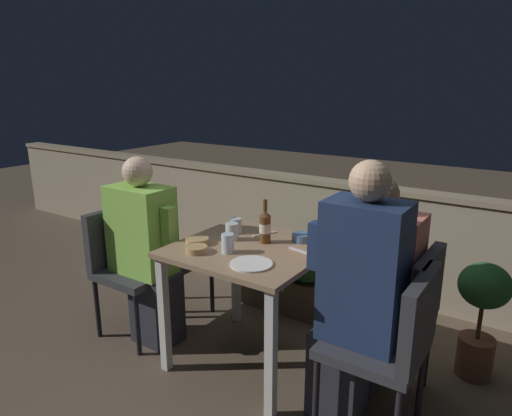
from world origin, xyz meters
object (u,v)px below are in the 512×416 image
object	(u,v)px
chair_left_near	(127,258)
potted_plant	(482,309)
person_navy_jumper	(356,297)
beer_bottle	(265,226)
person_green_blouse	(146,251)
chair_right_far	(403,310)
person_coral_top	(367,287)
chair_right_near	(394,337)
chair_left_far	(163,245)

from	to	relation	value
chair_left_near	potted_plant	bearing A→B (deg)	20.06
person_navy_jumper	beer_bottle	world-z (taller)	person_navy_jumper
person_green_blouse	person_navy_jumper	size ratio (longest dim) A/B	0.92
chair_left_near	person_navy_jumper	xyz separation A→B (m)	(1.63, 0.01, 0.15)
person_green_blouse	potted_plant	world-z (taller)	person_green_blouse
person_green_blouse	chair_right_far	xyz separation A→B (m)	(1.58, 0.31, -0.09)
chair_left_near	person_coral_top	distance (m)	1.61
beer_bottle	person_navy_jumper	bearing A→B (deg)	-19.86
person_navy_jumper	chair_right_far	bearing A→B (deg)	62.64
person_green_blouse	beer_bottle	size ratio (longest dim) A/B	4.69
chair_right_near	person_coral_top	size ratio (longest dim) A/B	0.70
person_navy_jumper	chair_right_far	xyz separation A→B (m)	(0.15, 0.29, -0.15)
chair_right_far	person_green_blouse	bearing A→B (deg)	-169.01
chair_left_far	beer_bottle	size ratio (longest dim) A/B	3.27
person_green_blouse	chair_right_far	distance (m)	1.61
person_green_blouse	potted_plant	xyz separation A→B (m)	(1.90, 0.77, -0.19)
chair_right_far	person_coral_top	world-z (taller)	person_coral_top
chair_left_far	chair_right_near	world-z (taller)	same
chair_left_far	beer_bottle	world-z (taller)	beer_bottle
chair_left_far	person_coral_top	world-z (taller)	person_coral_top
person_green_blouse	chair_left_far	world-z (taller)	person_green_blouse
potted_plant	person_navy_jumper	bearing A→B (deg)	-122.11
person_navy_jumper	person_coral_top	distance (m)	0.31
chair_right_near	person_coral_top	xyz separation A→B (m)	(-0.24, 0.29, 0.08)
chair_left_near	chair_right_far	distance (m)	1.81
beer_bottle	chair_right_far	bearing A→B (deg)	3.24
person_navy_jumper	beer_bottle	bearing A→B (deg)	160.14
chair_left_far	chair_right_near	size ratio (longest dim) A/B	1.00
person_green_blouse	person_navy_jumper	distance (m)	1.43
chair_left_far	beer_bottle	bearing A→B (deg)	-3.15
chair_right_near	person_coral_top	bearing A→B (deg)	129.76
chair_left_far	person_navy_jumper	xyz separation A→B (m)	(1.60, -0.30, 0.15)
person_navy_jumper	person_green_blouse	bearing A→B (deg)	-179.42
potted_plant	chair_right_far	bearing A→B (deg)	-124.90
chair_left_far	chair_right_far	size ratio (longest dim) A/B	1.00
chair_left_near	potted_plant	xyz separation A→B (m)	(2.10, 0.77, -0.11)
person_green_blouse	chair_right_near	xyz separation A→B (m)	(1.63, 0.01, -0.09)
chair_right_far	potted_plant	distance (m)	0.57
person_coral_top	beer_bottle	xyz separation A→B (m)	(-0.63, -0.05, 0.24)
chair_left_near	chair_right_far	bearing A→B (deg)	9.79
chair_left_far	potted_plant	size ratio (longest dim) A/B	1.22
person_navy_jumper	chair_right_far	distance (m)	0.36
beer_bottle	person_green_blouse	bearing A→B (deg)	-160.88
person_green_blouse	chair_left_far	xyz separation A→B (m)	(-0.17, 0.31, -0.09)
chair_left_far	chair_right_far	bearing A→B (deg)	-0.12
chair_right_near	person_navy_jumper	xyz separation A→B (m)	(-0.20, 0.00, 0.15)
chair_right_near	person_navy_jumper	bearing A→B (deg)	180.00
chair_left_near	chair_left_far	xyz separation A→B (m)	(0.03, 0.31, 0.00)
potted_plant	person_green_blouse	bearing A→B (deg)	-158.04
chair_right_near	potted_plant	bearing A→B (deg)	69.80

